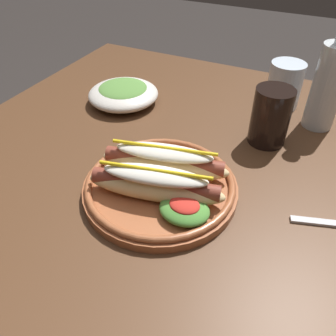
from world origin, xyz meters
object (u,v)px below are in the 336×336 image
(glass_bottle, at_px, (329,83))
(soda_cup, at_px, (271,117))
(water_cup, at_px, (284,85))
(side_bowl, at_px, (123,93))
(hot_dog_plate, at_px, (161,181))

(glass_bottle, bearing_deg, soda_cup, -128.01)
(water_cup, bearing_deg, soda_cup, -88.65)
(soda_cup, relative_size, side_bowl, 0.69)
(water_cup, height_order, glass_bottle, glass_bottle)
(glass_bottle, height_order, side_bowl, glass_bottle)
(soda_cup, xyz_separation_m, glass_bottle, (0.09, 0.11, 0.04))
(water_cup, bearing_deg, side_bowl, -156.46)
(side_bowl, bearing_deg, soda_cup, -2.25)
(soda_cup, height_order, side_bowl, soda_cup)
(water_cup, distance_m, side_bowl, 0.38)
(glass_bottle, bearing_deg, side_bowl, -167.53)
(hot_dog_plate, xyz_separation_m, soda_cup, (0.12, 0.23, 0.03))
(water_cup, xyz_separation_m, side_bowl, (-0.34, -0.15, -0.03))
(soda_cup, height_order, water_cup, soda_cup)
(soda_cup, relative_size, water_cup, 1.11)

